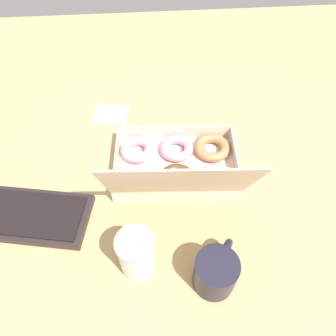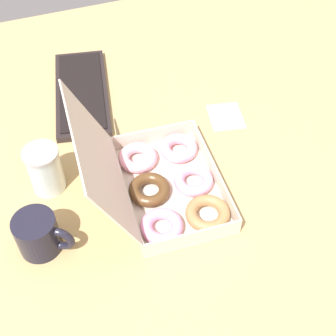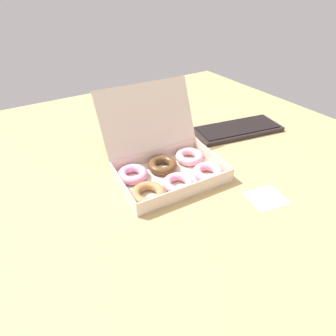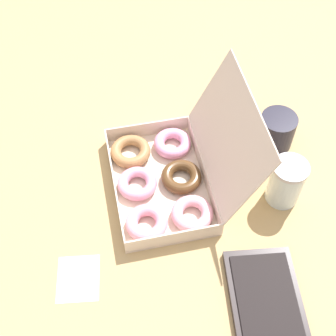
# 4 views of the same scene
# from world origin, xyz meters

# --- Properties ---
(ground_plane) EXTENTS (1.80, 1.80, 0.02)m
(ground_plane) POSITION_xyz_m (0.00, 0.00, -0.01)
(ground_plane) COLOR tan
(donut_box) EXTENTS (0.35, 0.34, 0.26)m
(donut_box) POSITION_xyz_m (0.01, 0.01, 0.03)
(donut_box) COLOR beige
(donut_box) RESTS_ON ground_plane
(keyboard) EXTENTS (0.40, 0.22, 0.02)m
(keyboard) POSITION_xyz_m (0.43, 0.11, 0.01)
(keyboard) COLOR black
(keyboard) RESTS_ON ground_plane
(coffee_mug) EXTENTS (0.10, 0.12, 0.10)m
(coffee_mug) POSITION_xyz_m (-0.05, 0.31, 0.05)
(coffee_mug) COLOR black
(coffee_mug) RESTS_ON ground_plane
(glass_jar) EXTENTS (0.08, 0.08, 0.12)m
(glass_jar) POSITION_xyz_m (0.12, 0.27, 0.06)
(glass_jar) COLOR silver
(glass_jar) RESTS_ON ground_plane
(paper_napkin) EXTENTS (0.12, 0.11, 0.00)m
(paper_napkin) POSITION_xyz_m (0.20, -0.24, 0.00)
(paper_napkin) COLOR white
(paper_napkin) RESTS_ON ground_plane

